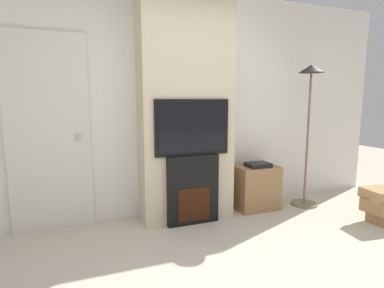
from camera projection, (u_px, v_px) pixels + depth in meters
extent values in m
cube|color=silver|center=(179.00, 104.00, 3.67)|extent=(6.00, 0.06, 2.70)
cube|color=beige|center=(186.00, 104.00, 3.45)|extent=(1.07, 0.42, 2.70)
cube|color=black|center=(192.00, 189.00, 3.40)|extent=(0.60, 0.14, 0.79)
cube|color=#33160A|center=(194.00, 205.00, 3.35)|extent=(0.37, 0.01, 0.38)
cube|color=black|center=(192.00, 127.00, 3.29)|extent=(0.85, 0.06, 0.62)
cube|color=black|center=(193.00, 128.00, 3.26)|extent=(0.79, 0.01, 0.54)
cylinder|color=#726651|center=(304.00, 204.00, 4.04)|extent=(0.34, 0.34, 0.03)
cylinder|color=#726651|center=(307.00, 140.00, 3.91)|extent=(0.03, 0.03, 1.72)
cone|color=black|center=(311.00, 69.00, 3.78)|extent=(0.31, 0.31, 0.10)
cube|color=#A37A4C|center=(384.00, 217.00, 3.45)|extent=(0.34, 0.26, 0.13)
cube|color=#A37A4C|center=(382.00, 205.00, 3.44)|extent=(0.41, 0.31, 0.15)
cube|color=tan|center=(381.00, 194.00, 3.43)|extent=(0.38, 0.35, 0.12)
cube|color=#997047|center=(255.00, 187.00, 3.88)|extent=(0.54, 0.40, 0.56)
cube|color=black|center=(258.00, 165.00, 3.80)|extent=(0.30, 0.22, 0.05)
cube|color=silver|center=(49.00, 134.00, 3.16)|extent=(0.83, 0.04, 2.10)
sphere|color=silver|center=(79.00, 137.00, 3.23)|extent=(0.06, 0.06, 0.06)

